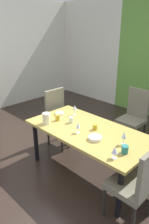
{
  "coord_description": "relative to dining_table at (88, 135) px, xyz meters",
  "views": [
    {
      "loc": [
        2.49,
        -1.8,
        2.15
      ],
      "look_at": [
        0.27,
        0.42,
        0.85
      ],
      "focal_mm": 35.0,
      "sensor_mm": 36.0,
      "label": 1
    }
  ],
  "objects": [
    {
      "name": "chair_left_far",
      "position": [
        -0.97,
        0.29,
        -0.09
      ],
      "size": [
        0.45,
        0.44,
        1.04
      ],
      "rotation": [
        0.0,
        0.0,
        -1.57
      ],
      "color": "#6A6551",
      "rests_on": "ground_plane"
    },
    {
      "name": "wine_glass_center",
      "position": [
        -0.5,
        0.23,
        0.21
      ],
      "size": [
        0.06,
        0.06,
        0.17
      ],
      "color": "silver",
      "rests_on": "dining_table"
    },
    {
      "name": "cup_east",
      "position": [
        0.7,
        -0.15,
        0.13
      ],
      "size": [
        0.08,
        0.08,
        0.09
      ],
      "primitive_type": "cylinder",
      "color": "#267470",
      "rests_on": "dining_table"
    },
    {
      "name": "cup_near_shelf",
      "position": [
        -0.54,
        -0.11,
        0.13
      ],
      "size": [
        0.07,
        0.07,
        0.09
      ],
      "primitive_type": "cylinder",
      "color": "#A98E23",
      "rests_on": "dining_table"
    },
    {
      "name": "wine_glass_right",
      "position": [
        -0.03,
        -0.17,
        0.19
      ],
      "size": [
        0.06,
        0.06,
        0.16
      ],
      "color": "silver",
      "rests_on": "dining_table"
    },
    {
      "name": "cup_corner",
      "position": [
        0.07,
        0.06,
        0.12
      ],
      "size": [
        0.07,
        0.07,
        0.08
      ],
      "primitive_type": "cylinder",
      "color": "gold",
      "rests_on": "dining_table"
    },
    {
      "name": "cup_near_window",
      "position": [
        -0.34,
        -0.02,
        0.13
      ],
      "size": [
        0.07,
        0.07,
        0.09
      ],
      "primitive_type": "cylinder",
      "color": "silver",
      "rests_on": "dining_table"
    },
    {
      "name": "ground_plane",
      "position": [
        -0.67,
        -0.3,
        -0.66
      ],
      "size": [
        5.75,
        6.28,
        0.02
      ],
      "primitive_type": "cube",
      "color": "black"
    },
    {
      "name": "serving_bowl_front",
      "position": [
        0.25,
        -0.15,
        0.1
      ],
      "size": [
        0.18,
        0.18,
        0.04
      ],
      "primitive_type": "cylinder",
      "color": "white",
      "rests_on": "dining_table"
    },
    {
      "name": "wine_glass_rear",
      "position": [
        0.58,
        0.01,
        0.21
      ],
      "size": [
        0.06,
        0.06,
        0.18
      ],
      "color": "silver",
      "rests_on": "dining_table"
    },
    {
      "name": "wine_glass_north",
      "position": [
        0.68,
        -0.32,
        0.18
      ],
      "size": [
        0.07,
        0.07,
        0.14
      ],
      "color": "silver",
      "rests_on": "dining_table"
    },
    {
      "name": "chair_right_near",
      "position": [
        0.96,
        -0.29,
        -0.11
      ],
      "size": [
        0.44,
        0.44,
        1.0
      ],
      "rotation": [
        0.0,
        0.0,
        1.57
      ],
      "color": "#6A6551",
      "rests_on": "ground_plane"
    },
    {
      "name": "dining_table",
      "position": [
        0.0,
        0.0,
        0.0
      ],
      "size": [
        1.82,
        0.92,
        0.73
      ],
      "color": "#AF9344",
      "rests_on": "ground_plane"
    },
    {
      "name": "serving_bowl_west",
      "position": [
        -0.7,
        0.07,
        0.1
      ],
      "size": [
        0.14,
        0.14,
        0.04
      ],
      "primitive_type": "cylinder",
      "color": "silver",
      "rests_on": "dining_table"
    },
    {
      "name": "back_panel_interior",
      "position": [
        -2.49,
        2.79,
        0.7
      ],
      "size": [
        2.12,
        0.1,
        2.71
      ],
      "primitive_type": "cube",
      "color": "silver",
      "rests_on": "ground_plane"
    },
    {
      "name": "pitcher_left",
      "position": [
        -0.57,
        -0.3,
        0.17
      ],
      "size": [
        0.13,
        0.12,
        0.17
      ],
      "color": "beige",
      "rests_on": "dining_table"
    },
    {
      "name": "chair_head_far",
      "position": [
        -0.03,
        1.32,
        -0.1
      ],
      "size": [
        0.44,
        0.45,
        1.03
      ],
      "rotation": [
        0.0,
        0.0,
        3.14
      ],
      "color": "#6A6551",
      "rests_on": "ground_plane"
    }
  ]
}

